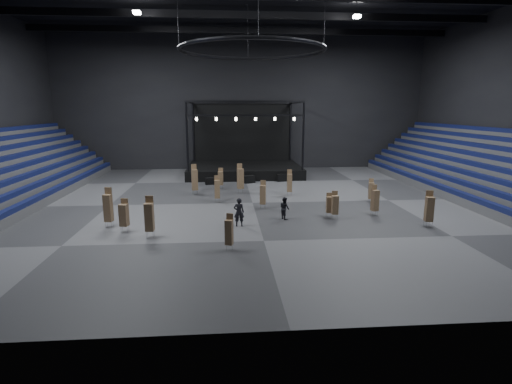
{
  "coord_description": "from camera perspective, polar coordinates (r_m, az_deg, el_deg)",
  "views": [
    {
      "loc": [
        -2.38,
        -34.61,
        8.29
      ],
      "look_at": [
        0.16,
        -2.0,
        1.4
      ],
      "focal_mm": 28.0,
      "sensor_mm": 36.0,
      "label": 1
    }
  ],
  "objects": [
    {
      "name": "chair_stack_11",
      "position": [
        30.82,
        11.21,
        -1.74
      ],
      "size": [
        0.48,
        0.48,
        2.16
      ],
      "rotation": [
        0.0,
        0.0,
        -0.02
      ],
      "color": "silver",
      "rests_on": "floor"
    },
    {
      "name": "chair_stack_10",
      "position": [
        39.52,
        -2.25,
        2.0
      ],
      "size": [
        0.69,
        0.69,
        2.93
      ],
      "rotation": [
        0.0,
        0.0,
        0.3
      ],
      "color": "silver",
      "rests_on": "floor"
    },
    {
      "name": "chair_stack_3",
      "position": [
        26.83,
        -14.99,
        -3.37
      ],
      "size": [
        0.57,
        0.57,
        2.74
      ],
      "rotation": [
        0.0,
        0.0,
        -0.07
      ],
      "color": "silver",
      "rests_on": "floor"
    },
    {
      "name": "chair_stack_9",
      "position": [
        36.95,
        16.12,
        0.24
      ],
      "size": [
        0.48,
        0.48,
        2.16
      ],
      "rotation": [
        0.0,
        0.0,
        -0.14
      ],
      "color": "silver",
      "rests_on": "floor"
    },
    {
      "name": "chair_stack_12",
      "position": [
        31.35,
        10.4,
        -1.73
      ],
      "size": [
        0.46,
        0.46,
        1.9
      ],
      "rotation": [
        0.0,
        0.0,
        -0.08
      ],
      "color": "silver",
      "rests_on": "floor"
    },
    {
      "name": "chair_stack_0",
      "position": [
        29.95,
        -20.36,
        -2.05
      ],
      "size": [
        0.59,
        0.59,
        2.86
      ],
      "rotation": [
        0.0,
        0.0,
        -0.15
      ],
      "color": "silver",
      "rests_on": "floor"
    },
    {
      "name": "chair_stack_5",
      "position": [
        33.4,
        0.98,
        -0.3
      ],
      "size": [
        0.56,
        0.56,
        2.38
      ],
      "rotation": [
        0.0,
        0.0,
        -0.23
      ],
      "color": "silver",
      "rests_on": "floor"
    },
    {
      "name": "chair_stack_13",
      "position": [
        35.77,
        -5.57,
        0.49
      ],
      "size": [
        0.49,
        0.49,
        2.42
      ],
      "rotation": [
        0.0,
        0.0,
        0.03
      ],
      "color": "silver",
      "rests_on": "floor"
    },
    {
      "name": "crew_member",
      "position": [
        30.37,
        4.1,
        -2.32
      ],
      "size": [
        0.93,
        1.02,
        1.7
      ],
      "primitive_type": "imported",
      "rotation": [
        0.0,
        0.0,
        2.0
      ],
      "color": "black",
      "rests_on": "floor"
    },
    {
      "name": "chair_stack_6",
      "position": [
        28.5,
        -18.34,
        -3.06
      ],
      "size": [
        0.62,
        0.62,
        2.31
      ],
      "rotation": [
        0.0,
        0.0,
        -0.2
      ],
      "color": "silver",
      "rests_on": "floor"
    },
    {
      "name": "stage",
      "position": [
        51.36,
        -1.75,
        4.24
      ],
      "size": [
        14.0,
        10.0,
        9.2
      ],
      "color": "black",
      "rests_on": "floor"
    },
    {
      "name": "chair_stack_1",
      "position": [
        39.32,
        -8.76,
        1.82
      ],
      "size": [
        0.66,
        0.66,
        2.96
      ],
      "rotation": [
        0.0,
        0.0,
        0.29
      ],
      "color": "silver",
      "rests_on": "floor"
    },
    {
      "name": "chair_stack_4",
      "position": [
        30.68,
        23.51,
        -2.17
      ],
      "size": [
        0.6,
        0.6,
        2.62
      ],
      "rotation": [
        0.0,
        0.0,
        -0.17
      ],
      "color": "silver",
      "rests_on": "floor"
    },
    {
      "name": "flight_case_right",
      "position": [
        46.19,
        3.77,
        2.07
      ],
      "size": [
        1.42,
        0.98,
        0.86
      ],
      "primitive_type": "cube",
      "rotation": [
        0.0,
        0.0,
        0.28
      ],
      "color": "black",
      "rests_on": "floor"
    },
    {
      "name": "wall_back",
      "position": [
        55.67,
        -2.04,
        12.62
      ],
      "size": [
        50.0,
        0.2,
        18.0
      ],
      "primitive_type": "cube",
      "color": "black",
      "rests_on": "ground"
    },
    {
      "name": "truss_ring",
      "position": [
        35.01,
        -0.54,
        19.63
      ],
      "size": [
        12.3,
        12.3,
        5.15
      ],
      "color": "black",
      "rests_on": "ceiling"
    },
    {
      "name": "flight_case_left",
      "position": [
        44.46,
        -6.52,
        1.56
      ],
      "size": [
        1.24,
        0.86,
        0.75
      ],
      "primitive_type": "cube",
      "rotation": [
        0.0,
        0.0,
        0.28
      ],
      "color": "black",
      "rests_on": "floor"
    },
    {
      "name": "flight_case_mid",
      "position": [
        45.05,
        -0.97,
        1.83
      ],
      "size": [
        1.39,
        1.0,
        0.83
      ],
      "primitive_type": "cube",
      "rotation": [
        0.0,
        0.0,
        0.34
      ],
      "color": "black",
      "rests_on": "floor"
    },
    {
      "name": "chair_stack_2",
      "position": [
        23.72,
        -3.86,
        -5.66
      ],
      "size": [
        0.53,
        0.53,
        2.22
      ],
      "rotation": [
        0.0,
        0.0,
        -0.31
      ],
      "color": "silver",
      "rests_on": "floor"
    },
    {
      "name": "bleachers_right",
      "position": [
        43.38,
        31.35,
        1.45
      ],
      "size": [
        7.2,
        40.0,
        6.4
      ],
      "color": "#505153",
      "rests_on": "floor"
    },
    {
      "name": "man_center",
      "position": [
        28.47,
        -2.45,
        -2.89
      ],
      "size": [
        0.76,
        0.51,
        2.06
      ],
      "primitive_type": "imported",
      "rotation": [
        0.0,
        0.0,
        3.16
      ],
      "color": "black",
      "rests_on": "floor"
    },
    {
      "name": "chair_stack_8",
      "position": [
        38.51,
        4.81,
        1.38
      ],
      "size": [
        0.51,
        0.51,
        2.53
      ],
      "rotation": [
        0.0,
        0.0,
        -0.1
      ],
      "color": "silver",
      "rests_on": "floor"
    },
    {
      "name": "wall_front",
      "position": [
        13.83,
        5.64,
        14.79
      ],
      "size": [
        50.0,
        0.2,
        18.0
      ],
      "primitive_type": "cube",
      "color": "black",
      "rests_on": "ground"
    },
    {
      "name": "floor",
      "position": [
        35.67,
        -0.5,
        -1.54
      ],
      "size": [
        50.0,
        50.0,
        0.0
      ],
      "primitive_type": "plane",
      "color": "#505052",
      "rests_on": "ground"
    },
    {
      "name": "chair_stack_14",
      "position": [
        41.78,
        -5.08,
        2.04
      ],
      "size": [
        0.56,
        0.56,
        2.2
      ],
      "rotation": [
        0.0,
        0.0,
        -0.11
      ],
      "color": "silver",
      "rests_on": "floor"
    },
    {
      "name": "chair_stack_7",
      "position": [
        32.53,
        16.62,
        -1.08
      ],
      "size": [
        0.57,
        0.57,
        2.44
      ],
      "rotation": [
        0.0,
        0.0,
        0.23
      ],
      "color": "silver",
      "rests_on": "floor"
    }
  ]
}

